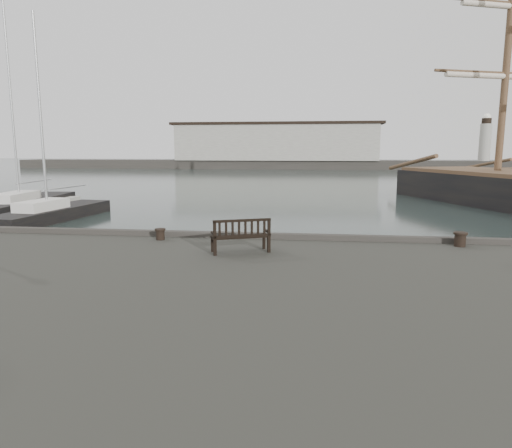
# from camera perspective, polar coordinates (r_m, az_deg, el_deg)

# --- Properties ---
(ground) EXTENTS (400.00, 400.00, 0.00)m
(ground) POSITION_cam_1_polar(r_m,az_deg,el_deg) (15.78, 2.86, -7.31)
(ground) COLOR black
(ground) RESTS_ON ground
(breakwater) EXTENTS (140.00, 9.50, 12.20)m
(breakwater) POSITION_cam_1_polar(r_m,az_deg,el_deg) (107.23, 4.36, 9.18)
(breakwater) COLOR #383530
(breakwater) RESTS_ON ground
(bench) EXTENTS (1.78, 1.18, 0.97)m
(bench) POSITION_cam_1_polar(r_m,az_deg,el_deg) (13.19, -1.94, -2.24)
(bench) COLOR black
(bench) RESTS_ON quay
(bollard_left) EXTENTS (0.37, 0.37, 0.37)m
(bollard_left) POSITION_cam_1_polar(r_m,az_deg,el_deg) (15.37, -11.88, -1.25)
(bollard_left) COLOR black
(bollard_left) RESTS_ON quay
(bollard_right) EXTENTS (0.54, 0.54, 0.44)m
(bollard_right) POSITION_cam_1_polar(r_m,az_deg,el_deg) (15.35, 24.15, -1.76)
(bollard_right) COLOR black
(bollard_right) RESTS_ON quay
(yacht_b) EXTENTS (4.08, 12.63, 16.06)m
(yacht_b) POSITION_cam_1_polar(r_m,az_deg,el_deg) (38.77, -26.97, 1.99)
(yacht_b) COLOR black
(yacht_b) RESTS_ON ground
(yacht_c) EXTENTS (3.29, 10.00, 13.18)m
(yacht_c) POSITION_cam_1_polar(r_m,az_deg,el_deg) (32.06, -24.02, 0.86)
(yacht_c) COLOR black
(yacht_c) RESTS_ON ground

